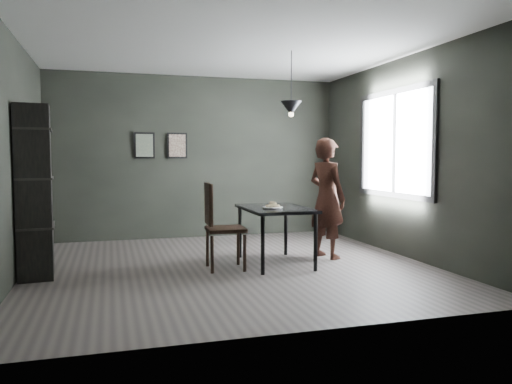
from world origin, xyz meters
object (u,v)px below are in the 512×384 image
object	(u,v)px
pendant_lamp	(291,108)
white_plate	(273,208)
wood_chair	(218,220)
cafe_table	(275,213)
woman	(327,198)
shelf_unit	(34,192)

from	to	relation	value
pendant_lamp	white_plate	bearing A→B (deg)	-143.43
pendant_lamp	wood_chair	bearing A→B (deg)	-168.98
cafe_table	woman	bearing A→B (deg)	13.18
shelf_unit	cafe_table	bearing A→B (deg)	-7.60
woman	pendant_lamp	bearing A→B (deg)	77.05
white_plate	wood_chair	size ratio (longest dim) A/B	0.21
wood_chair	pendant_lamp	world-z (taller)	pendant_lamp
cafe_table	white_plate	distance (m)	0.19
wood_chair	woman	bearing A→B (deg)	13.32
woman	pendant_lamp	xyz separation A→B (m)	(-0.57, -0.09, 1.22)
woman	pendant_lamp	size ratio (longest dim) A/B	1.93
pendant_lamp	cafe_table	bearing A→B (deg)	-158.20
shelf_unit	pendant_lamp	size ratio (longest dim) A/B	2.31
cafe_table	shelf_unit	xyz separation A→B (m)	(-2.92, 0.14, 0.33)
cafe_table	woman	size ratio (longest dim) A/B	0.72
wood_chair	shelf_unit	world-z (taller)	shelf_unit
cafe_table	wood_chair	xyz separation A→B (m)	(-0.79, -0.10, -0.06)
pendant_lamp	shelf_unit	bearing A→B (deg)	179.36
woman	wood_chair	bearing A→B (deg)	78.24
white_plate	woman	world-z (taller)	woman
white_plate	woman	bearing A→B (deg)	20.66
white_plate	pendant_lamp	xyz separation A→B (m)	(0.34, 0.25, 1.29)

